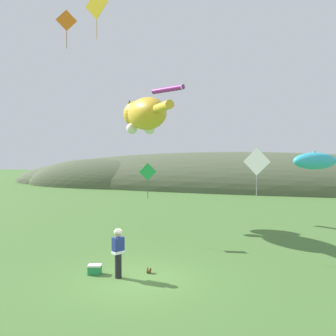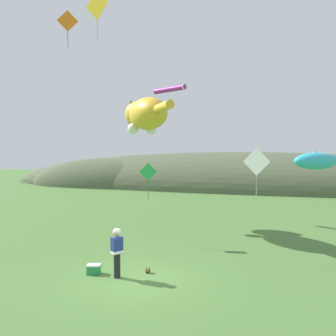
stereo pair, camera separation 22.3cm
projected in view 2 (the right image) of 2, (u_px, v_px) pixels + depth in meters
name	position (u px, v px, depth m)	size (l,w,h in m)	color
ground_plane	(134.00, 280.00, 13.29)	(120.00, 120.00, 0.00)	#477033
distant_hill_ridge	(224.00, 188.00, 45.12)	(63.45, 13.84, 8.69)	#4C563D
festival_attendant	(117.00, 252.00, 13.47)	(0.44, 0.49, 1.77)	black
kite_spool	(148.00, 270.00, 14.02)	(0.12, 0.20, 0.20)	olive
picnic_cooler	(94.00, 269.00, 13.91)	(0.57, 0.46, 0.36)	#268C4C
kite_giant_cat	(146.00, 115.00, 22.21)	(4.84, 6.18, 2.21)	gold
kite_fish_windsock	(322.00, 161.00, 17.87)	(3.06, 2.30, 0.94)	#33B2CC
kite_tube_streamer	(170.00, 89.00, 25.63)	(2.77, 1.74, 0.44)	#8C268C
kite_diamond_white	(257.00, 162.00, 15.52)	(1.14, 0.33, 2.07)	white
kite_diamond_gold	(97.00, 5.00, 17.69)	(1.39, 0.38, 2.33)	yellow
kite_diamond_orange	(68.00, 21.00, 19.64)	(0.95, 0.58, 2.00)	orange
kite_diamond_green	(148.00, 172.00, 18.56)	(0.77, 0.49, 1.79)	green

